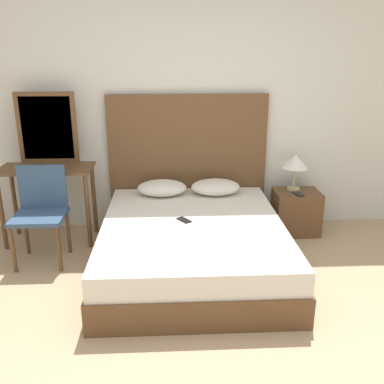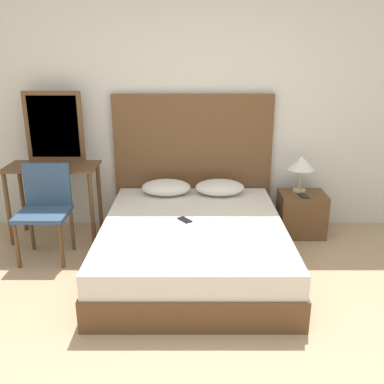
{
  "view_description": "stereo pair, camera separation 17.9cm",
  "coord_description": "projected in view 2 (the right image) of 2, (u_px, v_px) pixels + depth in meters",
  "views": [
    {
      "loc": [
        -0.22,
        -2.4,
        1.94
      ],
      "look_at": [
        -0.03,
        1.25,
        0.71
      ],
      "focal_mm": 40.0,
      "sensor_mm": 36.0,
      "label": 1
    },
    {
      "loc": [
        -0.04,
        -2.4,
        1.94
      ],
      "look_at": [
        -0.03,
        1.25,
        0.71
      ],
      "focal_mm": 40.0,
      "sensor_mm": 36.0,
      "label": 2
    }
  ],
  "objects": [
    {
      "name": "table_lamp",
      "position": [
        300.0,
        164.0,
        4.52
      ],
      "size": [
        0.29,
        0.29,
        0.39
      ],
      "color": "tan",
      "rests_on": "nightstand"
    },
    {
      "name": "phone_on_bed",
      "position": [
        184.0,
        220.0,
        3.87
      ],
      "size": [
        0.14,
        0.16,
        0.01
      ],
      "color": "black",
      "rests_on": "bed"
    },
    {
      "name": "vanity_desk",
      "position": [
        52.0,
        180.0,
        4.41
      ],
      "size": [
        0.93,
        0.45,
        0.8
      ],
      "color": "brown",
      "rests_on": "ground_plane"
    },
    {
      "name": "bed",
      "position": [
        192.0,
        245.0,
        3.91
      ],
      "size": [
        1.64,
        1.99,
        0.46
      ],
      "color": "brown",
      "rests_on": "ground_plane"
    },
    {
      "name": "chair",
      "position": [
        44.0,
        205.0,
        4.06
      ],
      "size": [
        0.47,
        0.44,
        0.9
      ],
      "color": "#334C6B",
      "rests_on": "ground_plane"
    },
    {
      "name": "headboard",
      "position": [
        192.0,
        162.0,
        4.71
      ],
      "size": [
        1.72,
        0.05,
        1.48
      ],
      "color": "brown",
      "rests_on": "ground_plane"
    },
    {
      "name": "pillow_left",
      "position": [
        165.0,
        187.0,
        4.53
      ],
      "size": [
        0.52,
        0.37,
        0.16
      ],
      "color": "silver",
      "rests_on": "bed"
    },
    {
      "name": "vanity_mirror",
      "position": [
        53.0,
        127.0,
        4.44
      ],
      "size": [
        0.6,
        0.03,
        0.73
      ],
      "color": "brown",
      "rests_on": "vanity_desk"
    },
    {
      "name": "wall_back",
      "position": [
        194.0,
        106.0,
        4.59
      ],
      "size": [
        10.0,
        0.06,
        2.7
      ],
      "color": "silver",
      "rests_on": "ground_plane"
    },
    {
      "name": "phone_on_nightstand",
      "position": [
        302.0,
        196.0,
        4.45
      ],
      "size": [
        0.1,
        0.16,
        0.01
      ],
      "color": "black",
      "rests_on": "nightstand"
    },
    {
      "name": "nightstand",
      "position": [
        300.0,
        214.0,
        4.62
      ],
      "size": [
        0.48,
        0.37,
        0.47
      ],
      "color": "brown",
      "rests_on": "ground_plane"
    },
    {
      "name": "ground_plane",
      "position": [
        197.0,
        349.0,
        2.9
      ],
      "size": [
        16.0,
        16.0,
        0.0
      ],
      "primitive_type": "plane",
      "color": "tan"
    },
    {
      "name": "pillow_right",
      "position": [
        219.0,
        187.0,
        4.53
      ],
      "size": [
        0.52,
        0.37,
        0.16
      ],
      "color": "silver",
      "rests_on": "bed"
    }
  ]
}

